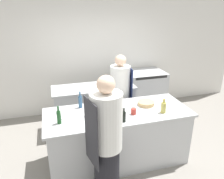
{
  "coord_description": "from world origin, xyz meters",
  "views": [
    {
      "loc": [
        -0.96,
        -2.99,
        2.54
      ],
      "look_at": [
        0.0,
        0.35,
        1.18
      ],
      "focal_mm": 35.0,
      "sensor_mm": 36.0,
      "label": 1
    }
  ],
  "objects_px": {
    "bottle_sauce": "(163,107)",
    "bowl_prep_small": "(146,103)",
    "chef_at_stove": "(120,97)",
    "cup": "(134,111)",
    "bowl_mixing_large": "(108,119)",
    "oven_range": "(144,91)",
    "bottle_olive_oil": "(124,116)",
    "bottle_wine": "(59,117)",
    "bottle_cooking_oil": "(104,106)",
    "bottle_vinegar": "(80,101)",
    "chef_at_prep_near": "(106,143)"
  },
  "relations": [
    {
      "from": "bottle_olive_oil",
      "to": "bowl_mixing_large",
      "type": "bearing_deg",
      "value": 163.76
    },
    {
      "from": "chef_at_prep_near",
      "to": "bottle_vinegar",
      "type": "distance_m",
      "value": 1.06
    },
    {
      "from": "bottle_olive_oil",
      "to": "cup",
      "type": "relative_size",
      "value": 2.2
    },
    {
      "from": "oven_range",
      "to": "bottle_olive_oil",
      "type": "distance_m",
      "value": 2.45
    },
    {
      "from": "bottle_sauce",
      "to": "chef_at_stove",
      "type": "bearing_deg",
      "value": 111.46
    },
    {
      "from": "oven_range",
      "to": "bowl_mixing_large",
      "type": "bearing_deg",
      "value": -126.92
    },
    {
      "from": "chef_at_prep_near",
      "to": "bottle_olive_oil",
      "type": "xyz_separation_m",
      "value": [
        0.37,
        0.39,
        0.12
      ]
    },
    {
      "from": "bottle_olive_oil",
      "to": "bottle_cooking_oil",
      "type": "relative_size",
      "value": 0.87
    },
    {
      "from": "bottle_olive_oil",
      "to": "bowl_mixing_large",
      "type": "xyz_separation_m",
      "value": [
        -0.23,
        0.07,
        -0.04
      ]
    },
    {
      "from": "bowl_mixing_large",
      "to": "cup",
      "type": "height_order",
      "value": "cup"
    },
    {
      "from": "bottle_vinegar",
      "to": "bottle_cooking_oil",
      "type": "bearing_deg",
      "value": -38.85
    },
    {
      "from": "cup",
      "to": "bowl_mixing_large",
      "type": "bearing_deg",
      "value": -165.65
    },
    {
      "from": "bottle_olive_oil",
      "to": "bottle_wine",
      "type": "height_order",
      "value": "bottle_wine"
    },
    {
      "from": "bottle_olive_oil",
      "to": "bottle_vinegar",
      "type": "height_order",
      "value": "bottle_vinegar"
    },
    {
      "from": "bottle_vinegar",
      "to": "bottle_cooking_oil",
      "type": "distance_m",
      "value": 0.43
    },
    {
      "from": "bottle_sauce",
      "to": "bowl_mixing_large",
      "type": "height_order",
      "value": "bottle_sauce"
    },
    {
      "from": "bottle_sauce",
      "to": "bowl_prep_small",
      "type": "height_order",
      "value": "bottle_sauce"
    },
    {
      "from": "chef_at_prep_near",
      "to": "bowl_prep_small",
      "type": "relative_size",
      "value": 6.43
    },
    {
      "from": "bottle_cooking_oil",
      "to": "bottle_wine",
      "type": "bearing_deg",
      "value": -166.67
    },
    {
      "from": "chef_at_stove",
      "to": "bottle_sauce",
      "type": "distance_m",
      "value": 1.09
    },
    {
      "from": "bottle_olive_oil",
      "to": "chef_at_stove",
      "type": "bearing_deg",
      "value": 74.42
    },
    {
      "from": "bottle_sauce",
      "to": "bowl_prep_small",
      "type": "bearing_deg",
      "value": 113.59
    },
    {
      "from": "oven_range",
      "to": "bottle_vinegar",
      "type": "relative_size",
      "value": 3.55
    },
    {
      "from": "chef_at_prep_near",
      "to": "bottle_cooking_oil",
      "type": "distance_m",
      "value": 0.8
    },
    {
      "from": "bottle_vinegar",
      "to": "cup",
      "type": "distance_m",
      "value": 0.9
    },
    {
      "from": "bottle_wine",
      "to": "bottle_olive_oil",
      "type": "bearing_deg",
      "value": -13.16
    },
    {
      "from": "bottle_olive_oil",
      "to": "bottle_cooking_oil",
      "type": "bearing_deg",
      "value": 118.15
    },
    {
      "from": "chef_at_stove",
      "to": "bottle_sauce",
      "type": "xyz_separation_m",
      "value": [
        0.39,
        -1.0,
        0.19
      ]
    },
    {
      "from": "chef_at_prep_near",
      "to": "bottle_wine",
      "type": "height_order",
      "value": "chef_at_prep_near"
    },
    {
      "from": "chef_at_stove",
      "to": "bottle_olive_oil",
      "type": "bearing_deg",
      "value": -9.8
    },
    {
      "from": "chef_at_prep_near",
      "to": "bottle_olive_oil",
      "type": "height_order",
      "value": "chef_at_prep_near"
    },
    {
      "from": "bottle_vinegar",
      "to": "bowl_prep_small",
      "type": "relative_size",
      "value": 1.01
    },
    {
      "from": "chef_at_stove",
      "to": "bottle_wine",
      "type": "relative_size",
      "value": 6.25
    },
    {
      "from": "bottle_wine",
      "to": "bottle_cooking_oil",
      "type": "xyz_separation_m",
      "value": [
        0.71,
        0.17,
        -0.01
      ]
    },
    {
      "from": "bottle_olive_oil",
      "to": "oven_range",
      "type": "bearing_deg",
      "value": 58.33
    },
    {
      "from": "oven_range",
      "to": "bottle_vinegar",
      "type": "distance_m",
      "value": 2.34
    },
    {
      "from": "bottle_wine",
      "to": "bottle_cooking_oil",
      "type": "distance_m",
      "value": 0.73
    },
    {
      "from": "bottle_olive_oil",
      "to": "bowl_prep_small",
      "type": "height_order",
      "value": "bottle_olive_oil"
    },
    {
      "from": "bowl_mixing_large",
      "to": "cup",
      "type": "relative_size",
      "value": 1.65
    },
    {
      "from": "chef_at_stove",
      "to": "bottle_olive_oil",
      "type": "height_order",
      "value": "chef_at_stove"
    },
    {
      "from": "chef_at_prep_near",
      "to": "cup",
      "type": "xyz_separation_m",
      "value": [
        0.59,
        0.57,
        0.09
      ]
    },
    {
      "from": "bottle_wine",
      "to": "bowl_mixing_large",
      "type": "height_order",
      "value": "bottle_wine"
    },
    {
      "from": "bowl_mixing_large",
      "to": "bowl_prep_small",
      "type": "distance_m",
      "value": 0.86
    },
    {
      "from": "bottle_olive_oil",
      "to": "bottle_sauce",
      "type": "height_order",
      "value": "bottle_sauce"
    },
    {
      "from": "bottle_sauce",
      "to": "bowl_prep_small",
      "type": "xyz_separation_m",
      "value": [
        -0.15,
        0.33,
        -0.06
      ]
    },
    {
      "from": "chef_at_stove",
      "to": "cup",
      "type": "height_order",
      "value": "chef_at_stove"
    },
    {
      "from": "oven_range",
      "to": "bowl_mixing_large",
      "type": "relative_size",
      "value": 6.13
    },
    {
      "from": "chef_at_prep_near",
      "to": "chef_at_stove",
      "type": "relative_size",
      "value": 1.07
    },
    {
      "from": "cup",
      "to": "bottle_vinegar",
      "type": "bearing_deg",
      "value": 148.44
    },
    {
      "from": "bottle_vinegar",
      "to": "bottle_sauce",
      "type": "xyz_separation_m",
      "value": [
        1.24,
        -0.55,
        -0.02
      ]
    }
  ]
}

